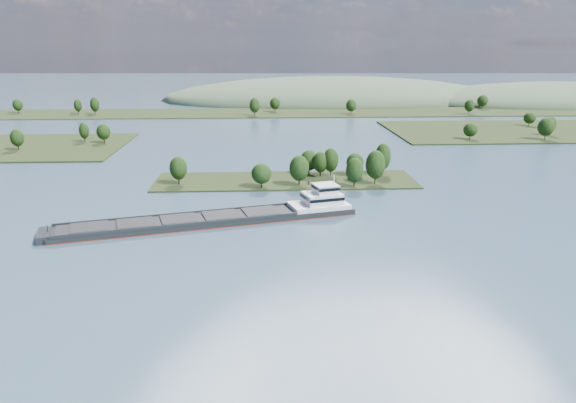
{
  "coord_description": "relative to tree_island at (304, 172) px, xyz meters",
  "views": [
    {
      "loc": [
        -10.3,
        -30.7,
        51.44
      ],
      "look_at": [
        -1.65,
        130.0,
        6.0
      ],
      "focal_mm": 35.0,
      "sensor_mm": 36.0,
      "label": 1
    }
  ],
  "objects": [
    {
      "name": "cargo_barge",
      "position": [
        -26.85,
        -48.83,
        -2.18
      ],
      "size": [
        91.56,
        34.39,
        12.43
      ],
      "color": "black",
      "rests_on": "ground"
    },
    {
      "name": "hill_west",
      "position": [
        52.84,
        321.05,
        -3.74
      ],
      "size": [
        320.0,
        160.0,
        44.0
      ],
      "primitive_type": "ellipsoid",
      "color": "#3F543A",
      "rests_on": "ground"
    },
    {
      "name": "ground",
      "position": [
        -7.16,
        -58.95,
        -3.74
      ],
      "size": [
        1800.0,
        1800.0,
        0.0
      ],
      "primitive_type": "plane",
      "color": "#395263",
      "rests_on": "ground"
    },
    {
      "name": "tree_island",
      "position": [
        0.0,
        0.0,
        0.0
      ],
      "size": [
        100.0,
        30.91,
        14.03
      ],
      "color": "black",
      "rests_on": "ground"
    },
    {
      "name": "hill_east",
      "position": [
        252.84,
        291.05,
        -3.74
      ],
      "size": [
        260.0,
        140.0,
        36.0
      ],
      "primitive_type": "ellipsoid",
      "color": "#3F543A",
      "rests_on": "ground"
    },
    {
      "name": "back_shoreline",
      "position": [
        1.59,
        220.73,
        -3.11
      ],
      "size": [
        900.0,
        60.0,
        14.21
      ],
      "color": "black",
      "rests_on": "ground"
    }
  ]
}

